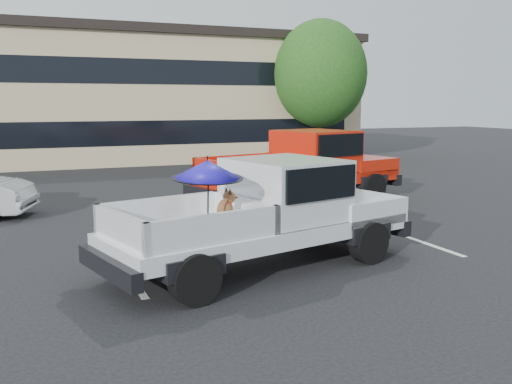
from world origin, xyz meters
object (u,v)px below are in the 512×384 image
red_pickup (310,163)px  silver_pickup (275,207)px  tree_back (209,75)px  tree_right (320,74)px

red_pickup → silver_pickup: bearing=-137.1°
tree_back → red_pickup: tree_back is taller
silver_pickup → red_pickup: size_ratio=0.91×
silver_pickup → red_pickup: bearing=42.6°
tree_right → silver_pickup: size_ratio=1.13×
tree_right → tree_back: 8.55m
silver_pickup → tree_right: bearing=44.7°
tree_right → red_pickup: (-5.92, -10.17, -3.08)m
tree_right → tree_back: tree_back is taller
tree_back → red_pickup: size_ratio=1.08×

